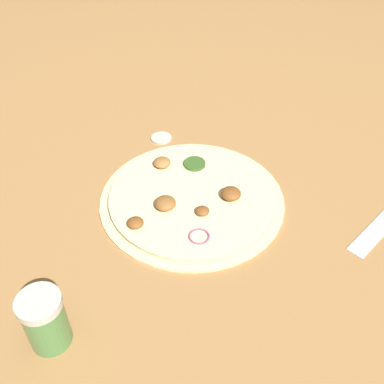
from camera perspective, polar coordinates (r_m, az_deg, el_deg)
ground_plane at (r=0.78m, az=0.00°, el=-1.02°), size 3.00×3.00×0.00m
pizza at (r=0.77m, az=-0.07°, el=-0.65°), size 0.32×0.32×0.03m
spice_jar at (r=0.60m, az=-18.15°, el=-15.24°), size 0.06×0.06×0.09m
loose_cap at (r=0.92m, az=-3.93°, el=6.95°), size 0.04×0.04×0.01m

